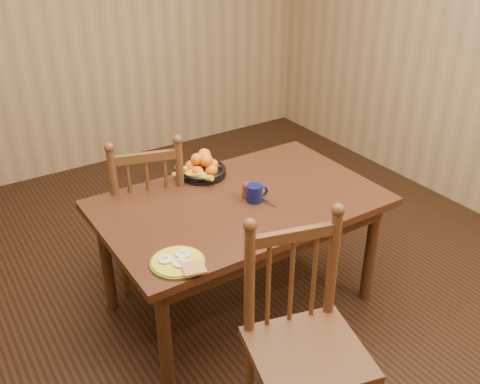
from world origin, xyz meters
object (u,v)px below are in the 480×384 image
breakfast_plate (179,262)px  coffee_mug (255,193)px  chair_far (148,211)px  chair_near (304,343)px  fruit_bowl (202,168)px  dining_table (240,212)px

breakfast_plate → coffee_mug: coffee_mug is taller
coffee_mug → chair_far: bearing=123.7°
coffee_mug → chair_near: bearing=-110.5°
chair_far → coffee_mug: bearing=139.9°
coffee_mug → breakfast_plate: bearing=-154.8°
chair_far → fruit_bowl: chair_far is taller
dining_table → chair_near: 0.96m
breakfast_plate → chair_near: bearing=-59.4°
chair_near → breakfast_plate: bearing=135.8°
chair_far → chair_near: chair_near is taller
dining_table → chair_near: chair_near is taller
chair_near → coffee_mug: 0.95m
chair_far → coffee_mug: chair_far is taller
breakfast_plate → fruit_bowl: fruit_bowl is taller
dining_table → coffee_mug: 0.16m
breakfast_plate → dining_table: bearing=31.9°
chair_near → fruit_bowl: 1.34m
dining_table → chair_far: size_ratio=1.53×
dining_table → fruit_bowl: 0.40m
dining_table → chair_near: bearing=-105.6°
coffee_mug → fruit_bowl: (-0.10, 0.44, 0.00)m
fruit_bowl → chair_far: bearing=150.0°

